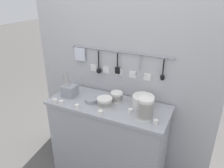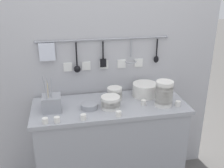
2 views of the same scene
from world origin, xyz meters
The scene contains 14 objects.
counter centered at (0.00, 0.00, 0.43)m, with size 1.19×0.48×0.86m.
back_wall centered at (0.00, 0.28, 0.96)m, with size 1.99×0.11×1.91m.
bowl_stack_tall_left centered at (0.05, 0.08, 0.91)m, with size 0.12×0.12×0.10m.
bowl_stack_short_front centered at (-0.01, -0.06, 0.90)m, with size 0.14×0.14×0.09m.
bowl_stack_nested_right centered at (0.40, -0.10, 0.95)m, with size 0.13×0.13×0.20m.
plate_stack centered at (0.32, 0.11, 0.91)m, with size 0.21×0.21×0.11m.
steel_mixing_bowl centered at (-0.16, -0.03, 0.88)m, with size 0.13×0.13×0.04m.
cutlery_caddy centered at (-0.44, -0.01, 0.92)m, with size 0.14×0.14×0.26m.
cup_centre centered at (-0.40, -0.20, 0.88)m, with size 0.04×0.04×0.04m.
cup_front_right centered at (-0.22, -0.20, 0.88)m, with size 0.04×0.04×0.04m.
cup_edge_near centered at (0.25, -0.06, 0.88)m, with size 0.04×0.04×0.04m.
cup_mid_row centered at (-0.48, -0.20, 0.88)m, with size 0.04×0.04×0.04m.
cup_back_right centered at (0.02, -0.20, 0.88)m, with size 0.04×0.04×0.04m.
cup_by_caddy centered at (0.51, -0.13, 0.88)m, with size 0.04×0.04×0.04m.
Camera 1 is at (0.84, -1.66, 1.89)m, focal length 35.00 mm.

